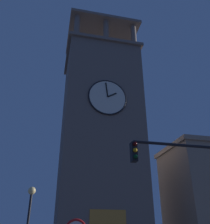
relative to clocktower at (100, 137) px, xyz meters
name	(u,v)px	position (x,y,z in m)	size (l,w,h in m)	color
clocktower	(100,137)	(0.00, 0.00, 0.00)	(9.17, 8.47, 29.82)	#75665B
traffic_signal_near	(203,182)	(-0.52, 17.68, -8.24)	(4.34, 0.41, 5.71)	black
street_lamp	(29,211)	(6.16, 10.95, -8.89)	(0.44, 0.44, 4.54)	black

